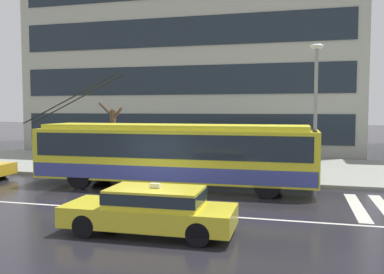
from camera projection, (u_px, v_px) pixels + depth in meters
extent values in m
plane|color=black|center=(143.00, 202.00, 15.00)|extent=(160.00, 160.00, 0.00)
cube|color=gray|center=(202.00, 166.00, 24.17)|extent=(80.00, 10.00, 0.14)
cube|color=beige|center=(357.00, 207.00, 14.34)|extent=(0.44, 4.40, 0.01)
cube|color=silver|center=(130.00, 210.00, 13.84)|extent=(72.00, 0.14, 0.01)
cube|color=yellow|center=(173.00, 154.00, 17.64)|extent=(11.99, 2.60, 2.12)
cube|color=yellow|center=(173.00, 127.00, 17.56)|extent=(11.27, 2.35, 0.20)
cube|color=#1E2833|center=(173.00, 144.00, 17.61)|extent=(11.51, 2.63, 0.98)
cube|color=#3D4694|center=(173.00, 170.00, 17.69)|extent=(11.87, 2.63, 0.59)
cube|color=#1E2833|center=(318.00, 147.00, 16.18)|extent=(0.14, 2.19, 1.06)
cube|color=black|center=(314.00, 133.00, 16.18)|extent=(0.18, 1.90, 0.28)
cylinder|color=black|center=(77.00, 100.00, 18.96)|extent=(4.69, 0.10, 2.23)
cylinder|color=black|center=(69.00, 99.00, 18.28)|extent=(4.69, 0.10, 2.23)
cylinder|color=black|center=(271.00, 176.00, 17.79)|extent=(1.04, 0.31, 1.04)
cylinder|color=black|center=(267.00, 185.00, 15.66)|extent=(1.04, 0.31, 1.04)
cylinder|color=black|center=(103.00, 169.00, 19.69)|extent=(1.04, 0.31, 1.04)
cylinder|color=black|center=(80.00, 177.00, 17.57)|extent=(1.04, 0.31, 1.04)
cylinder|color=black|center=(2.00, 171.00, 20.53)|extent=(0.63, 0.22, 0.62)
cube|color=yellow|center=(149.00, 215.00, 11.24)|extent=(4.70, 1.80, 0.55)
cube|color=yellow|center=(155.00, 197.00, 11.16)|extent=(2.55, 1.52, 0.48)
cube|color=#1E2833|center=(155.00, 196.00, 11.16)|extent=(2.59, 1.54, 0.31)
cube|color=silver|center=(155.00, 185.00, 11.14)|extent=(0.28, 0.16, 0.12)
cylinder|color=black|center=(84.00, 226.00, 10.88)|extent=(0.62, 0.21, 0.62)
cylinder|color=black|center=(109.00, 212.00, 12.36)|extent=(0.62, 0.21, 0.62)
cylinder|color=black|center=(198.00, 234.00, 10.16)|extent=(0.62, 0.21, 0.62)
cylinder|color=black|center=(210.00, 219.00, 11.63)|extent=(0.62, 0.21, 0.62)
cylinder|color=gray|center=(167.00, 150.00, 20.84)|extent=(0.08, 0.08, 2.35)
cylinder|color=gray|center=(105.00, 149.00, 21.69)|extent=(0.08, 0.08, 2.35)
cylinder|color=gray|center=(176.00, 147.00, 22.37)|extent=(0.08, 0.08, 2.35)
cylinder|color=gray|center=(118.00, 146.00, 23.22)|extent=(0.08, 0.08, 2.35)
cube|color=#99ADB2|center=(146.00, 146.00, 22.79)|extent=(3.22, 0.04, 1.88)
cube|color=#B2B2B7|center=(141.00, 125.00, 21.95)|extent=(3.69, 1.89, 0.08)
cube|color=brown|center=(144.00, 161.00, 22.46)|extent=(2.37, 0.36, 0.08)
cylinder|color=#4D4551|center=(200.00, 163.00, 21.64)|extent=(0.14, 0.14, 0.84)
cylinder|color=#4D4551|center=(199.00, 163.00, 21.80)|extent=(0.14, 0.14, 0.84)
cylinder|color=gray|center=(200.00, 150.00, 21.67)|extent=(0.49, 0.49, 0.57)
sphere|color=tan|center=(200.00, 142.00, 21.65)|extent=(0.21, 0.21, 0.21)
cone|color=#314E9E|center=(199.00, 136.00, 21.74)|extent=(1.04, 1.04, 0.28)
cylinder|color=#333333|center=(199.00, 146.00, 21.78)|extent=(0.02, 0.02, 0.74)
cylinder|color=#1B324A|center=(175.00, 166.00, 20.37)|extent=(0.14, 0.14, 0.88)
cylinder|color=#1B324A|center=(176.00, 166.00, 20.52)|extent=(0.14, 0.14, 0.88)
cylinder|color=#967963|center=(176.00, 151.00, 20.40)|extent=(0.42, 0.42, 0.59)
sphere|color=tan|center=(176.00, 143.00, 20.37)|extent=(0.21, 0.21, 0.21)
cylinder|color=#454249|center=(133.00, 163.00, 22.02)|extent=(0.14, 0.14, 0.80)
cylinder|color=#454249|center=(130.00, 163.00, 22.00)|extent=(0.14, 0.14, 0.80)
cylinder|color=navy|center=(131.00, 149.00, 21.96)|extent=(0.46, 0.46, 0.62)
sphere|color=tan|center=(131.00, 142.00, 21.93)|extent=(0.22, 0.22, 0.22)
cone|color=gold|center=(133.00, 136.00, 21.92)|extent=(1.26, 1.26, 0.28)
cylinder|color=#333333|center=(134.00, 146.00, 21.96)|extent=(0.02, 0.02, 0.77)
cylinder|color=gray|center=(315.00, 115.00, 18.65)|extent=(0.16, 0.16, 5.93)
ellipsoid|color=silver|center=(317.00, 46.00, 18.44)|extent=(0.60, 0.32, 0.24)
cylinder|color=brown|center=(113.00, 140.00, 22.19)|extent=(0.32, 0.32, 3.19)
cylinder|color=brown|center=(112.00, 115.00, 21.66)|extent=(0.50, 0.96, 0.74)
cylinder|color=#4D3C2B|center=(106.00, 110.00, 22.17)|extent=(0.86, 0.17, 0.83)
cylinder|color=#513725|center=(117.00, 113.00, 21.71)|extent=(0.94, 0.76, 0.72)
cube|color=#B4B6A5|center=(200.00, 9.00, 37.73)|extent=(26.89, 15.03, 25.10)
cube|color=#1E2833|center=(177.00, 128.00, 31.16)|extent=(25.27, 0.06, 2.15)
cube|color=#1E2833|center=(177.00, 80.00, 30.92)|extent=(25.27, 0.06, 2.15)
cube|color=#1E2833|center=(177.00, 32.00, 30.68)|extent=(25.27, 0.06, 2.15)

